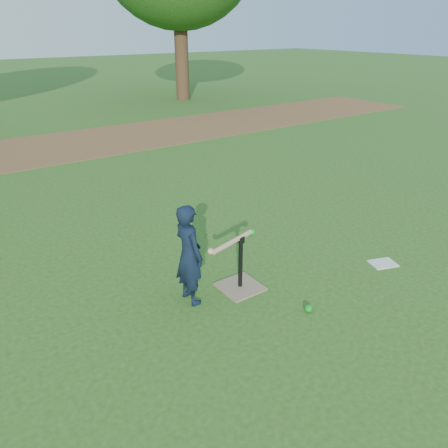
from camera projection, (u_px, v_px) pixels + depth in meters
ground at (239, 300)px, 4.53m from camera, size 80.00×80.00×0.00m
dirt_strip at (41, 149)px, 10.07m from camera, size 24.00×3.00×0.01m
child at (189, 255)px, 4.33m from camera, size 0.26×0.39×1.06m
wiffle_ball_ground at (309, 309)px, 4.33m from camera, size 0.08×0.08×0.08m
clipboard at (383, 263)px, 5.22m from camera, size 0.36×0.32×0.01m
batting_tee at (240, 279)px, 4.71m from camera, size 0.43×0.43×0.61m
swing_action at (235, 241)px, 4.45m from camera, size 0.69×0.22×0.09m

